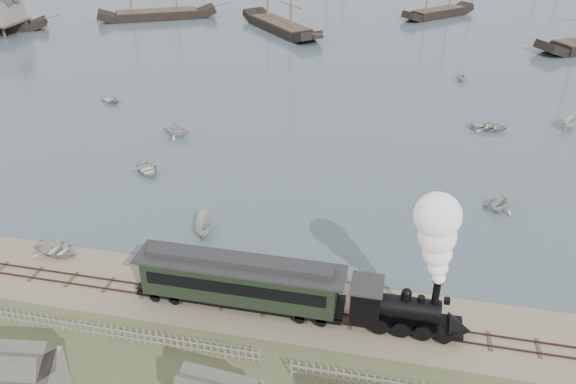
# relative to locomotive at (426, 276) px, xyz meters

# --- Properties ---
(ground) EXTENTS (600.00, 600.00, 0.00)m
(ground) POSITION_rel_locomotive_xyz_m (-12.41, 2.00, -4.55)
(ground) COLOR gray
(ground) RESTS_ON ground
(rail_track) EXTENTS (120.00, 1.80, 0.16)m
(rail_track) POSITION_rel_locomotive_xyz_m (-12.41, 0.00, -4.51)
(rail_track) COLOR #3C2621
(rail_track) RESTS_ON ground
(picket_fence_west) EXTENTS (19.00, 0.10, 1.20)m
(picket_fence_west) POSITION_rel_locomotive_xyz_m (-18.91, -5.00, -4.55)
(picket_fence_west) COLOR gray
(picket_fence_west) RESTS_ON ground
(locomotive) EXTENTS (7.93, 2.96, 9.88)m
(locomotive) POSITION_rel_locomotive_xyz_m (0.00, 0.00, 0.00)
(locomotive) COLOR black
(locomotive) RESTS_ON ground
(passenger_coach) EXTENTS (14.47, 2.79, 3.51)m
(passenger_coach) POSITION_rel_locomotive_xyz_m (-12.21, 0.00, -2.34)
(passenger_coach) COLOR black
(passenger_coach) RESTS_ON ground
(beached_dinghy) EXTENTS (3.40, 4.29, 0.80)m
(beached_dinghy) POSITION_rel_locomotive_xyz_m (-28.27, 2.75, -4.15)
(beached_dinghy) COLOR beige
(beached_dinghy) RESTS_ON ground
(rowboat_0) EXTENTS (4.57, 4.48, 0.77)m
(rowboat_0) POSITION_rel_locomotive_xyz_m (-27.09, 17.11, -4.10)
(rowboat_0) COLOR beige
(rowboat_0) RESTS_ON harbor_water
(rowboat_1) EXTENTS (3.07, 3.50, 1.77)m
(rowboat_1) POSITION_rel_locomotive_xyz_m (-27.59, 26.23, -3.61)
(rowboat_1) COLOR beige
(rowboat_1) RESTS_ON harbor_water
(rowboat_2) EXTENTS (3.71, 2.21, 1.34)m
(rowboat_2) POSITION_rel_locomotive_xyz_m (-17.82, 8.10, -3.82)
(rowboat_2) COLOR beige
(rowboat_2) RESTS_ON harbor_water
(rowboat_3) EXTENTS (3.25, 4.37, 0.87)m
(rowboat_3) POSITION_rel_locomotive_xyz_m (7.66, 35.75, -4.06)
(rowboat_3) COLOR beige
(rowboat_3) RESTS_ON harbor_water
(rowboat_4) EXTENTS (3.86, 3.70, 1.58)m
(rowboat_4) POSITION_rel_locomotive_xyz_m (6.89, 17.10, -3.70)
(rowboat_4) COLOR beige
(rowboat_4) RESTS_ON harbor_water
(rowboat_5) EXTENTS (3.54, 2.74, 1.29)m
(rowboat_5) POSITION_rel_locomotive_xyz_m (17.01, 38.45, -3.85)
(rowboat_5) COLOR beige
(rowboat_5) RESTS_ON harbor_water
(rowboat_6) EXTENTS (4.02, 4.29, 0.72)m
(rowboat_6) POSITION_rel_locomotive_xyz_m (-40.65, 34.93, -4.13)
(rowboat_6) COLOR beige
(rowboat_6) RESTS_ON harbor_water
(rowboat_7) EXTENTS (3.13, 2.82, 1.45)m
(rowboat_7) POSITION_rel_locomotive_xyz_m (5.37, 53.56, -3.77)
(rowboat_7) COLOR beige
(rowboat_7) RESTS_ON harbor_water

